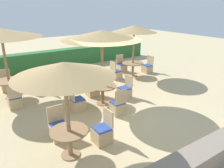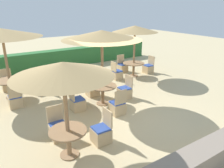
{
  "view_description": "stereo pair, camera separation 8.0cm",
  "coord_description": "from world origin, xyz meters",
  "px_view_note": "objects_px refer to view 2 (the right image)",
  "views": [
    {
      "loc": [
        -4.03,
        -5.49,
        3.56
      ],
      "look_at": [
        0.0,
        0.6,
        0.9
      ],
      "focal_mm": 35.0,
      "sensor_mm": 36.0,
      "label": 1
    },
    {
      "loc": [
        -3.96,
        -5.53,
        3.56
      ],
      "look_at": [
        0.0,
        0.6,
        0.9
      ],
      "focal_mm": 35.0,
      "sensor_mm": 36.0,
      "label": 2
    }
  ],
  "objects_px": {
    "round_table_back_left": "(10,84)",
    "patio_chair_back_right_west": "(117,74)",
    "patio_chair_center_east": "(125,92)",
    "parasol_center": "(102,35)",
    "round_table_back_right": "(134,66)",
    "patio_chair_center_north": "(92,89)",
    "patio_chair_back_right_north": "(122,67)",
    "patio_chair_center_west": "(77,103)",
    "parasol_front_left": "(63,70)",
    "patio_chair_center_south": "(117,107)",
    "round_table_front_left": "(68,137)",
    "patio_chair_back_left_north": "(8,85)",
    "patio_chair_back_left_south": "(16,101)",
    "parasol_back_right": "(135,29)",
    "patio_chair_front_left_north": "(58,129)",
    "patio_chair_front_left_east": "(101,133)",
    "patio_chair_back_left_east": "(38,86)",
    "patio_chair_back_right_east": "(148,68)",
    "parasol_back_left": "(2,33)",
    "round_table_center": "(103,90)"
  },
  "relations": [
    {
      "from": "round_table_back_left",
      "to": "patio_chair_back_right_west",
      "type": "relative_size",
      "value": 1.17
    },
    {
      "from": "round_table_back_left",
      "to": "patio_chair_center_east",
      "type": "relative_size",
      "value": 1.17
    },
    {
      "from": "round_table_back_left",
      "to": "parasol_center",
      "type": "distance_m",
      "value": 4.26
    },
    {
      "from": "round_table_back_right",
      "to": "patio_chair_center_north",
      "type": "relative_size",
      "value": 1.19
    },
    {
      "from": "round_table_back_left",
      "to": "patio_chair_back_right_north",
      "type": "xyz_separation_m",
      "value": [
        5.9,
        0.56,
        -0.33
      ]
    },
    {
      "from": "round_table_back_left",
      "to": "patio_chair_center_north",
      "type": "bearing_deg",
      "value": -29.01
    },
    {
      "from": "patio_chair_center_west",
      "to": "parasol_front_left",
      "type": "height_order",
      "value": "parasol_front_left"
    },
    {
      "from": "patio_chair_center_south",
      "to": "round_table_front_left",
      "type": "relative_size",
      "value": 1.01
    },
    {
      "from": "patio_chair_back_left_north",
      "to": "patio_chair_back_left_south",
      "type": "height_order",
      "value": "same"
    },
    {
      "from": "round_table_front_left",
      "to": "patio_chair_back_right_north",
      "type": "bearing_deg",
      "value": 44.36
    },
    {
      "from": "patio_chair_back_right_north",
      "to": "parasol_front_left",
      "type": "distance_m",
      "value": 7.73
    },
    {
      "from": "parasol_back_right",
      "to": "patio_chair_center_north",
      "type": "distance_m",
      "value": 3.92
    },
    {
      "from": "patio_chair_front_left_north",
      "to": "patio_chair_front_left_east",
      "type": "xyz_separation_m",
      "value": [
        0.92,
        -0.82,
        0.0
      ]
    },
    {
      "from": "patio_chair_back_left_east",
      "to": "patio_chair_center_north",
      "type": "relative_size",
      "value": 1.0
    },
    {
      "from": "parasol_center",
      "to": "patio_chair_center_east",
      "type": "bearing_deg",
      "value": 0.17
    },
    {
      "from": "patio_chair_center_east",
      "to": "patio_chair_center_south",
      "type": "xyz_separation_m",
      "value": [
        -1.03,
        -0.98,
        0.0
      ]
    },
    {
      "from": "patio_chair_back_right_east",
      "to": "patio_chair_front_left_east",
      "type": "height_order",
      "value": "same"
    },
    {
      "from": "parasol_front_left",
      "to": "patio_chair_center_north",
      "type": "bearing_deg",
      "value": 53.39
    },
    {
      "from": "round_table_back_left",
      "to": "parasol_back_right",
      "type": "distance_m",
      "value": 6.21
    },
    {
      "from": "patio_chair_back_left_south",
      "to": "parasol_front_left",
      "type": "bearing_deg",
      "value": -80.77
    },
    {
      "from": "round_table_back_right",
      "to": "patio_chair_center_south",
      "type": "xyz_separation_m",
      "value": [
        -3.11,
        -3.06,
        -0.31
      ]
    },
    {
      "from": "patio_chair_back_right_east",
      "to": "round_table_front_left",
      "type": "xyz_separation_m",
      "value": [
        -6.42,
        -4.28,
        0.27
      ]
    },
    {
      "from": "parasol_back_left",
      "to": "patio_chair_center_west",
      "type": "xyz_separation_m",
      "value": [
        1.76,
        -2.48,
        -2.32
      ]
    },
    {
      "from": "patio_chair_back_left_north",
      "to": "patio_chair_center_east",
      "type": "bearing_deg",
      "value": 137.71
    },
    {
      "from": "patio_chair_back_left_north",
      "to": "patio_chair_center_west",
      "type": "bearing_deg",
      "value": 117.06
    },
    {
      "from": "round_table_back_left",
      "to": "patio_chair_center_east",
      "type": "distance_m",
      "value": 4.6
    },
    {
      "from": "patio_chair_back_right_north",
      "to": "patio_chair_center_east",
      "type": "xyz_separation_m",
      "value": [
        -2.07,
        -3.08,
        0.0
      ]
    },
    {
      "from": "patio_chair_back_left_east",
      "to": "patio_chair_center_east",
      "type": "relative_size",
      "value": 1.0
    },
    {
      "from": "patio_chair_center_east",
      "to": "patio_chair_front_left_east",
      "type": "relative_size",
      "value": 1.0
    },
    {
      "from": "patio_chair_back_left_south",
      "to": "patio_chair_center_south",
      "type": "relative_size",
      "value": 1.0
    },
    {
      "from": "parasol_center",
      "to": "parasol_front_left",
      "type": "xyz_separation_m",
      "value": [
        -2.25,
        -2.15,
        -0.35
      ]
    },
    {
      "from": "parasol_back_left",
      "to": "patio_chair_front_left_east",
      "type": "distance_m",
      "value": 5.38
    },
    {
      "from": "parasol_back_left",
      "to": "patio_chair_back_right_east",
      "type": "bearing_deg",
      "value": -3.24
    },
    {
      "from": "parasol_back_left",
      "to": "patio_chair_back_left_south",
      "type": "height_order",
      "value": "parasol_back_left"
    },
    {
      "from": "patio_chair_back_right_west",
      "to": "patio_chair_front_left_east",
      "type": "xyz_separation_m",
      "value": [
        -3.36,
        -4.24,
        0.0
      ]
    },
    {
      "from": "parasol_back_right",
      "to": "patio_chair_center_north",
      "type": "relative_size",
      "value": 2.8
    },
    {
      "from": "patio_chair_back_right_east",
      "to": "patio_chair_center_west",
      "type": "distance_m",
      "value": 5.61
    },
    {
      "from": "parasol_back_right",
      "to": "patio_chair_front_left_north",
      "type": "xyz_separation_m",
      "value": [
        -5.32,
        -3.36,
        -2.17
      ]
    },
    {
      "from": "parasol_back_left",
      "to": "parasol_front_left",
      "type": "height_order",
      "value": "parasol_back_left"
    },
    {
      "from": "parasol_center",
      "to": "patio_chair_center_south",
      "type": "height_order",
      "value": "parasol_center"
    },
    {
      "from": "patio_chair_center_south",
      "to": "patio_chair_front_left_east",
      "type": "bearing_deg",
      "value": -138.97
    },
    {
      "from": "round_table_back_left",
      "to": "patio_chair_back_right_east",
      "type": "height_order",
      "value": "patio_chair_back_right_east"
    },
    {
      "from": "parasol_back_right",
      "to": "patio_chair_back_right_north",
      "type": "xyz_separation_m",
      "value": [
        -0.01,
        0.99,
        -2.17
      ]
    },
    {
      "from": "patio_chair_front_left_north",
      "to": "patio_chair_back_right_north",
      "type": "bearing_deg",
      "value": -140.63
    },
    {
      "from": "patio_chair_front_left_north",
      "to": "patio_chair_center_south",
      "type": "bearing_deg",
      "value": -172.31
    },
    {
      "from": "patio_chair_center_east",
      "to": "patio_chair_front_left_east",
      "type": "bearing_deg",
      "value": 132.18
    },
    {
      "from": "parasol_center",
      "to": "round_table_center",
      "type": "bearing_deg",
      "value": 180.0
    },
    {
      "from": "patio_chair_back_right_north",
      "to": "patio_chair_front_left_east",
      "type": "bearing_deg",
      "value": 49.74
    },
    {
      "from": "patio_chair_front_left_north",
      "to": "round_table_back_left",
      "type": "bearing_deg",
      "value": -81.05
    },
    {
      "from": "patio_chair_center_east",
      "to": "patio_chair_center_north",
      "type": "bearing_deg",
      "value": 46.37
    }
  ]
}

